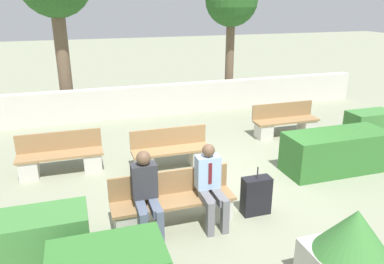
{
  "coord_description": "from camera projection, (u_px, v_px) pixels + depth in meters",
  "views": [
    {
      "loc": [
        -2.5,
        -6.28,
        3.42
      ],
      "look_at": [
        -0.37,
        0.5,
        0.9
      ],
      "focal_mm": 35.0,
      "sensor_mm": 36.0,
      "label": 1
    }
  ],
  "objects": [
    {
      "name": "hedge_block_mid_right",
      "position": [
        369.0,
        126.0,
        9.51
      ],
      "size": [
        1.15,
        0.62,
        0.77
      ],
      "color": "#3D7A38",
      "rests_on": "ground_plane"
    },
    {
      "name": "suitcase",
      "position": [
        256.0,
        196.0,
        6.25
      ],
      "size": [
        0.48,
        0.23,
        0.86
      ],
      "color": "black",
      "rests_on": "ground_plane"
    },
    {
      "name": "tree_center_left",
      "position": [
        231.0,
        3.0,
        12.06
      ],
      "size": [
        1.7,
        1.7,
        4.26
      ],
      "color": "brown",
      "rests_on": "ground_plane"
    },
    {
      "name": "hedge_block_mid_left",
      "position": [
        36.0,
        239.0,
        5.05
      ],
      "size": [
        1.39,
        0.66,
        0.74
      ],
      "color": "#3D7A38",
      "rests_on": "ground_plane"
    },
    {
      "name": "bench_back",
      "position": [
        61.0,
        159.0,
        7.71
      ],
      "size": [
        1.71,
        0.48,
        0.85
      ],
      "rotation": [
        0.0,
        0.0,
        -0.13
      ],
      "color": "#937047",
      "rests_on": "ground_plane"
    },
    {
      "name": "bench_front",
      "position": [
        173.0,
        205.0,
        5.95
      ],
      "size": [
        1.96,
        0.48,
        0.85
      ],
      "color": "#937047",
      "rests_on": "ground_plane"
    },
    {
      "name": "person_seated_woman",
      "position": [
        146.0,
        191.0,
        5.57
      ],
      "size": [
        0.38,
        0.64,
        1.33
      ],
      "color": "#515B70",
      "rests_on": "ground_plane"
    },
    {
      "name": "perimeter_wall",
      "position": [
        162.0,
        100.0,
        11.66
      ],
      "size": [
        13.64,
        0.3,
        0.94
      ],
      "color": "beige",
      "rests_on": "ground_plane"
    },
    {
      "name": "bench_right_side",
      "position": [
        285.0,
        124.0,
        9.88
      ],
      "size": [
        1.76,
        0.49,
        0.85
      ],
      "rotation": [
        0.0,
        0.0,
        0.07
      ],
      "color": "#937047",
      "rests_on": "ground_plane"
    },
    {
      "name": "hedge_block_near_left",
      "position": [
        336.0,
        152.0,
        7.82
      ],
      "size": [
        2.2,
        0.86,
        0.84
      ],
      "color": "#33702D",
      "rests_on": "ground_plane"
    },
    {
      "name": "bench_left_side",
      "position": [
        171.0,
        154.0,
        7.95
      ],
      "size": [
        1.66,
        0.48,
        0.85
      ],
      "rotation": [
        0.0,
        0.0,
        -0.12
      ],
      "color": "#937047",
      "rests_on": "ground_plane"
    },
    {
      "name": "planter_corner_left",
      "position": [
        351.0,
        253.0,
        4.47
      ],
      "size": [
        0.93,
        0.93,
        1.15
      ],
      "color": "beige",
      "rests_on": "ground_plane"
    },
    {
      "name": "person_seated_man",
      "position": [
        210.0,
        182.0,
        5.86
      ],
      "size": [
        0.38,
        0.64,
        1.32
      ],
      "color": "slate",
      "rests_on": "ground_plane"
    },
    {
      "name": "ground_plane",
      "position": [
        217.0,
        180.0,
        7.5
      ],
      "size": [
        60.0,
        60.0,
        0.0
      ],
      "primitive_type": "plane",
      "color": "gray"
    }
  ]
}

